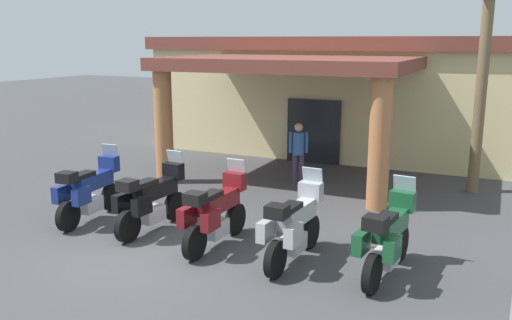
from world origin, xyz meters
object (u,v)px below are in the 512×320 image
(motorcycle_green, at_px, (388,238))
(pedestrian, at_px, (298,149))
(motel_building, at_px, (340,92))
(motorcycle_silver, at_px, (294,226))
(motorcycle_blue, at_px, (89,191))
(motorcycle_maroon, at_px, (215,213))
(motorcycle_black, at_px, (151,199))

(motorcycle_green, relative_size, pedestrian, 1.26)
(pedestrian, bearing_deg, motorcycle_green, -164.40)
(motel_building, height_order, motorcycle_silver, motel_building)
(motorcycle_blue, height_order, motorcycle_maroon, same)
(motorcycle_black, bearing_deg, motorcycle_green, -87.85)
(motorcycle_blue, distance_m, motorcycle_green, 6.67)
(motorcycle_maroon, bearing_deg, motorcycle_blue, 88.70)
(motel_building, distance_m, motorcycle_silver, 11.34)
(motel_building, height_order, motorcycle_maroon, motel_building)
(motorcycle_green, bearing_deg, motorcycle_black, 93.85)
(motorcycle_black, xyz_separation_m, motorcycle_green, (5.00, 0.00, 0.00))
(motorcycle_green, bearing_deg, pedestrian, 40.77)
(motorcycle_maroon, xyz_separation_m, pedestrian, (-0.38, 5.08, 0.32))
(motorcycle_black, bearing_deg, motorcycle_maroon, -92.90)
(motorcycle_silver, bearing_deg, motorcycle_green, -83.37)
(motorcycle_blue, height_order, motorcycle_green, same)
(motel_building, xyz_separation_m, motorcycle_green, (4.47, -10.73, -1.40))
(motorcycle_blue, xyz_separation_m, pedestrian, (2.96, 5.01, 0.32))
(motel_building, height_order, pedestrian, motel_building)
(motorcycle_green, bearing_deg, motorcycle_maroon, 96.38)
(motorcycle_maroon, distance_m, motorcycle_green, 3.34)
(motorcycle_green, bearing_deg, motel_building, 26.41)
(motel_building, relative_size, motorcycle_black, 5.96)
(motorcycle_black, relative_size, pedestrian, 1.26)
(motel_building, bearing_deg, motorcycle_blue, -103.80)
(motorcycle_maroon, bearing_deg, motorcycle_silver, -90.65)
(motorcycle_black, distance_m, motorcycle_green, 5.00)
(motorcycle_blue, height_order, motorcycle_silver, same)
(motorcycle_blue, bearing_deg, motorcycle_maroon, -97.77)
(motorcycle_black, bearing_deg, pedestrian, -12.57)
(motorcycle_black, relative_size, motorcycle_maroon, 1.00)
(motorcycle_blue, relative_size, motorcycle_green, 1.00)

